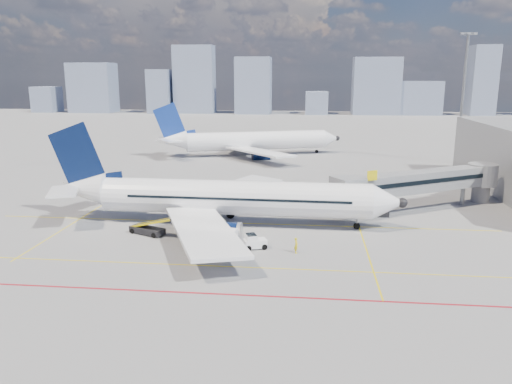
% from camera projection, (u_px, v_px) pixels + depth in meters
% --- Properties ---
extents(ground, '(420.00, 420.00, 0.00)m').
position_uv_depth(ground, '(230.00, 245.00, 52.01)').
color(ground, gray).
rests_on(ground, ground).
extents(apron_markings, '(90.00, 35.12, 0.01)m').
position_uv_depth(apron_markings, '(218.00, 258.00, 48.28)').
color(apron_markings, yellow).
rests_on(apron_markings, ground).
extents(jet_bridge, '(23.55, 15.78, 6.30)m').
position_uv_depth(jet_bridge, '(428.00, 182.00, 65.13)').
color(jet_bridge, gray).
rests_on(jet_bridge, ground).
extents(floodlight_mast_ne, '(3.20, 0.61, 25.45)m').
position_uv_depth(floodlight_mast_ne, '(463.00, 95.00, 98.32)').
color(floodlight_mast_ne, slate).
rests_on(floodlight_mast_ne, ground).
extents(distant_skyline, '(251.90, 15.59, 31.52)m').
position_uv_depth(distant_skyline, '(277.00, 87.00, 234.08)').
color(distant_skyline, slate).
rests_on(distant_skyline, ground).
extents(main_aircraft, '(42.34, 36.89, 12.34)m').
position_uv_depth(main_aircraft, '(220.00, 198.00, 58.70)').
color(main_aircraft, white).
rests_on(main_aircraft, ground).
extents(second_aircraft, '(40.73, 34.70, 12.24)m').
position_uv_depth(second_aircraft, '(249.00, 141.00, 110.41)').
color(second_aircraft, white).
rests_on(second_aircraft, ground).
extents(baggage_tug, '(2.59, 2.08, 1.59)m').
position_uv_depth(baggage_tug, '(254.00, 242.00, 50.74)').
color(baggage_tug, white).
rests_on(baggage_tug, ground).
extents(cargo_dolly, '(3.72, 2.23, 1.90)m').
position_uv_depth(cargo_dolly, '(221.00, 237.00, 51.33)').
color(cargo_dolly, black).
rests_on(cargo_dolly, ground).
extents(belt_loader, '(5.88, 3.61, 2.43)m').
position_uv_depth(belt_loader, '(148.00, 229.00, 55.40)').
color(belt_loader, black).
rests_on(belt_loader, ground).
extents(ramp_worker, '(0.40, 0.60, 1.61)m').
position_uv_depth(ramp_worker, '(296.00, 245.00, 49.47)').
color(ramp_worker, yellow).
rests_on(ramp_worker, ground).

